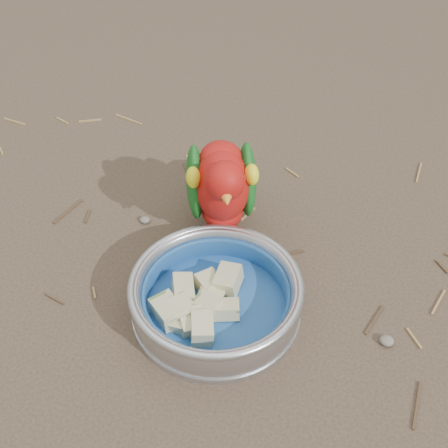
% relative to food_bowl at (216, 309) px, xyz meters
% --- Properties ---
extents(ground, '(60.00, 60.00, 0.00)m').
position_rel_food_bowl_xyz_m(ground, '(-0.09, -0.01, -0.01)').
color(ground, '#4A392C').
extents(food_bowl, '(0.23, 0.23, 0.02)m').
position_rel_food_bowl_xyz_m(food_bowl, '(0.00, 0.00, 0.00)').
color(food_bowl, '#B2B2BA').
rests_on(food_bowl, ground).
extents(bowl_wall, '(0.23, 0.23, 0.04)m').
position_rel_food_bowl_xyz_m(bowl_wall, '(0.00, 0.00, 0.03)').
color(bowl_wall, '#B2B2BA').
rests_on(bowl_wall, food_bowl).
extents(fruit_wedges, '(0.14, 0.14, 0.03)m').
position_rel_food_bowl_xyz_m(fruit_wedges, '(0.00, 0.00, 0.02)').
color(fruit_wedges, '#C6BD8E').
rests_on(fruit_wedges, food_bowl).
extents(lory_parrot, '(0.19, 0.24, 0.18)m').
position_rel_food_bowl_xyz_m(lory_parrot, '(-0.05, 0.15, 0.08)').
color(lory_parrot, '#AA120F').
rests_on(lory_parrot, ground).
extents(ground_debris, '(0.90, 0.80, 0.01)m').
position_rel_food_bowl_xyz_m(ground_debris, '(-0.11, 0.02, -0.01)').
color(ground_debris, '#9A7745').
rests_on(ground_debris, ground).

